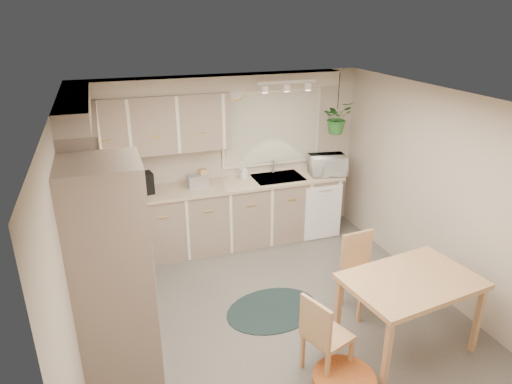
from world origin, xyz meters
TOP-DOWN VIEW (x-y plane):
  - floor at (0.00, 0.00)m, footprint 4.20×4.20m
  - ceiling at (0.00, 0.00)m, footprint 4.20×4.20m
  - wall_back at (0.00, 2.10)m, footprint 4.00×0.04m
  - wall_front at (0.00, -2.10)m, footprint 4.00×0.04m
  - wall_left at (-2.00, 0.00)m, footprint 0.04×4.20m
  - wall_right at (2.00, 0.00)m, footprint 0.04×4.20m
  - base_cab_left at (-1.70, 0.88)m, footprint 0.60×1.85m
  - base_cab_back at (-0.20, 1.80)m, footprint 3.60×0.60m
  - counter_left at (-1.69, 0.88)m, footprint 0.64×1.89m
  - counter_back at (-0.20, 1.79)m, footprint 3.64×0.64m
  - oven_stack at (-1.68, -0.38)m, footprint 0.65×0.65m
  - wall_oven_face at (-1.35, -0.38)m, footprint 0.02×0.56m
  - upper_cab_left at (-1.82, 1.00)m, footprint 0.35×2.00m
  - upper_cab_back at (-1.00, 1.93)m, footprint 2.00×0.35m
  - soffit_left at (-1.85, 1.00)m, footprint 0.30×2.00m
  - soffit_back at (-0.20, 1.95)m, footprint 3.60×0.30m
  - cooktop at (-1.68, 0.30)m, footprint 0.52×0.58m
  - range_hood at (-1.70, 0.30)m, footprint 0.40×0.60m
  - window_blinds at (0.70, 2.07)m, footprint 1.40×0.02m
  - window_frame at (0.70, 2.08)m, footprint 1.50×0.02m
  - sink at (0.70, 1.80)m, footprint 0.70×0.48m
  - dishwasher_front at (1.30, 1.49)m, footprint 0.58×0.02m
  - track_light_bar at (0.70, 1.55)m, footprint 0.80×0.04m
  - wall_clock at (0.15, 2.07)m, footprint 0.30×0.03m
  - dining_table at (1.03, -0.89)m, footprint 1.36×1.00m
  - chair_left at (0.14, -0.93)m, footprint 0.50×0.50m
  - chair_back at (0.96, -0.21)m, footprint 0.45×0.45m
  - braided_rug at (-0.02, 0.09)m, footprint 1.20×0.97m
  - pet_bed at (0.18, -1.20)m, footprint 0.58×0.58m
  - microwave at (1.43, 1.70)m, footprint 0.56×0.36m
  - soap_bottle at (0.22, 1.95)m, footprint 0.12×0.21m
  - hanging_plant at (1.54, 1.70)m, footprint 0.51×0.54m
  - coffee_maker at (-1.15, 1.80)m, footprint 0.19×0.22m
  - toaster at (-0.47, 1.82)m, footprint 0.29×0.19m
  - knife_block at (-0.39, 1.85)m, footprint 0.13×0.13m

SIDE VIEW (x-z plane):
  - floor at x=0.00m, z-range 0.00..0.00m
  - braided_rug at x=-0.02m, z-range 0.00..0.01m
  - pet_bed at x=0.18m, z-range 0.00..0.13m
  - dining_table at x=1.03m, z-range 0.00..0.79m
  - chair_left at x=0.14m, z-range 0.00..0.83m
  - dishwasher_front at x=1.30m, z-range 0.01..0.84m
  - chair_back at x=0.96m, z-range 0.00..0.89m
  - base_cab_left at x=-1.70m, z-range 0.00..0.90m
  - base_cab_back at x=-0.20m, z-range 0.00..0.90m
  - sink at x=0.70m, z-range 0.85..0.95m
  - counter_left at x=-1.69m, z-range 0.90..0.94m
  - counter_back at x=-0.20m, z-range 0.90..0.94m
  - cooktop at x=-1.68m, z-range 0.93..0.95m
  - soap_bottle at x=0.22m, z-range 0.94..1.03m
  - toaster at x=-0.47m, z-range 0.94..1.11m
  - oven_stack at x=-1.68m, z-range 0.00..2.10m
  - wall_oven_face at x=-1.35m, z-range 0.76..1.34m
  - knife_block at x=-0.39m, z-range 0.94..1.17m
  - coffee_maker at x=-1.15m, z-range 0.94..1.23m
  - microwave at x=1.43m, z-range 0.94..1.29m
  - wall_back at x=0.00m, z-range 0.00..2.40m
  - wall_front at x=0.00m, z-range 0.00..2.40m
  - wall_left at x=-2.00m, z-range 0.00..2.40m
  - wall_right at x=2.00m, z-range 0.00..2.40m
  - range_hood at x=-1.70m, z-range 1.33..1.47m
  - window_blinds at x=0.70m, z-range 1.10..2.10m
  - window_frame at x=0.70m, z-range 1.05..2.15m
  - hanging_plant at x=1.54m, z-range 1.55..1.90m
  - upper_cab_left at x=-1.82m, z-range 1.45..2.20m
  - upper_cab_back at x=-1.00m, z-range 1.45..2.20m
  - wall_clock at x=0.15m, z-range 2.03..2.33m
  - soffit_left at x=-1.85m, z-range 2.20..2.40m
  - soffit_back at x=-0.20m, z-range 2.20..2.40m
  - track_light_bar at x=0.70m, z-range 2.31..2.35m
  - ceiling at x=0.00m, z-range 2.40..2.40m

